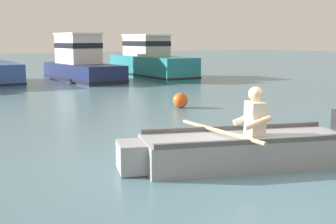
# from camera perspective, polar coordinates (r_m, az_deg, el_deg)

# --- Properties ---
(ground_plane) EXTENTS (120.00, 120.00, 0.00)m
(ground_plane) POSITION_cam_1_polar(r_m,az_deg,el_deg) (6.90, 9.26, -6.85)
(ground_plane) COLOR slate
(rowboat_with_person) EXTENTS (3.62, 2.33, 1.19)m
(rowboat_with_person) POSITION_cam_1_polar(r_m,az_deg,el_deg) (6.97, 9.12, -4.56)
(rowboat_with_person) COLOR gray
(rowboat_with_person) RESTS_ON ground
(moored_boat_navy) EXTENTS (1.96, 5.32, 2.19)m
(moored_boat_navy) POSITION_cam_1_polar(r_m,az_deg,el_deg) (21.40, -10.89, 6.03)
(moored_boat_navy) COLOR #19234C
(moored_boat_navy) RESTS_ON ground
(moored_boat_teal) EXTENTS (2.16, 6.29, 2.15)m
(moored_boat_teal) POSITION_cam_1_polar(r_m,az_deg,el_deg) (22.68, -2.31, 6.38)
(moored_boat_teal) COLOR #1E727A
(moored_boat_teal) RESTS_ON ground
(mooring_buoy) EXTENTS (0.42, 0.42, 0.42)m
(mooring_buoy) POSITION_cam_1_polar(r_m,az_deg,el_deg) (12.63, 1.57, 1.48)
(mooring_buoy) COLOR #E55919
(mooring_buoy) RESTS_ON ground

